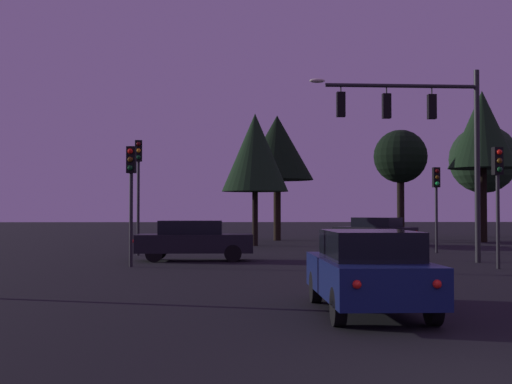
# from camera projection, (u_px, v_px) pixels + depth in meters

# --- Properties ---
(ground_plane) EXTENTS (168.00, 168.00, 0.00)m
(ground_plane) POSITION_uv_depth(u_px,v_px,m) (288.00, 251.00, 31.89)
(ground_plane) COLOR black
(ground_plane) RESTS_ON ground
(traffic_signal_mast_arm) EXTENTS (6.27, 0.50, 7.05)m
(traffic_signal_mast_arm) POSITION_uv_depth(u_px,v_px,m) (425.00, 127.00, 25.05)
(traffic_signal_mast_arm) COLOR #232326
(traffic_signal_mast_arm) RESTS_ON ground
(traffic_light_corner_left) EXTENTS (0.33, 0.37, 4.06)m
(traffic_light_corner_left) POSITION_uv_depth(u_px,v_px,m) (131.00, 181.00, 23.13)
(traffic_light_corner_left) COLOR #232326
(traffic_light_corner_left) RESTS_ON ground
(traffic_light_corner_right) EXTENTS (0.34, 0.37, 4.88)m
(traffic_light_corner_right) POSITION_uv_depth(u_px,v_px,m) (138.00, 174.00, 29.09)
(traffic_light_corner_right) COLOR #232326
(traffic_light_corner_right) RESTS_ON ground
(traffic_light_median) EXTENTS (0.31, 0.36, 3.84)m
(traffic_light_median) POSITION_uv_depth(u_px,v_px,m) (436.00, 192.00, 30.87)
(traffic_light_median) COLOR #232326
(traffic_light_median) RESTS_ON ground
(traffic_light_far_side) EXTENTS (0.33, 0.37, 3.96)m
(traffic_light_far_side) POSITION_uv_depth(u_px,v_px,m) (498.00, 182.00, 22.37)
(traffic_light_far_side) COLOR #232326
(traffic_light_far_side) RESTS_ON ground
(car_nearside_lane) EXTENTS (1.79, 4.47, 1.52)m
(car_nearside_lane) POSITION_uv_depth(u_px,v_px,m) (368.00, 270.00, 12.66)
(car_nearside_lane) COLOR #0F1947
(car_nearside_lane) RESTS_ON ground
(car_crossing_left) EXTENTS (4.45, 1.71, 1.52)m
(car_crossing_left) POSITION_uv_depth(u_px,v_px,m) (194.00, 240.00, 25.95)
(car_crossing_left) COLOR black
(car_crossing_left) RESTS_ON ground
(car_far_lane) EXTENTS (4.43, 4.29, 1.52)m
(car_far_lane) POSITION_uv_depth(u_px,v_px,m) (375.00, 231.00, 37.87)
(car_far_lane) COLOR black
(car_far_lane) RESTS_ON ground
(tree_behind_sign) EXTENTS (3.60, 3.60, 7.17)m
(tree_behind_sign) POSITION_uv_depth(u_px,v_px,m) (255.00, 153.00, 37.20)
(tree_behind_sign) COLOR black
(tree_behind_sign) RESTS_ON ground
(tree_left_far) EXTENTS (4.11, 4.11, 9.16)m
(tree_left_far) POSITION_uv_depth(u_px,v_px,m) (482.00, 130.00, 41.49)
(tree_left_far) COLOR black
(tree_left_far) RESTS_ON ground
(tree_center_horizon) EXTENTS (4.64, 4.64, 7.98)m
(tree_center_horizon) POSITION_uv_depth(u_px,v_px,m) (277.00, 148.00, 43.88)
(tree_center_horizon) COLOR black
(tree_center_horizon) RESTS_ON ground
(tree_right_cluster) EXTENTS (3.47, 3.47, 7.17)m
(tree_right_cluster) POSITION_uv_depth(u_px,v_px,m) (400.00, 157.00, 44.77)
(tree_right_cluster) COLOR black
(tree_right_cluster) RESTS_ON ground
(tree_lot_edge) EXTENTS (4.91, 4.91, 8.07)m
(tree_lot_edge) POSITION_uv_depth(u_px,v_px,m) (484.00, 160.00, 49.70)
(tree_lot_edge) COLOR black
(tree_lot_edge) RESTS_ON ground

